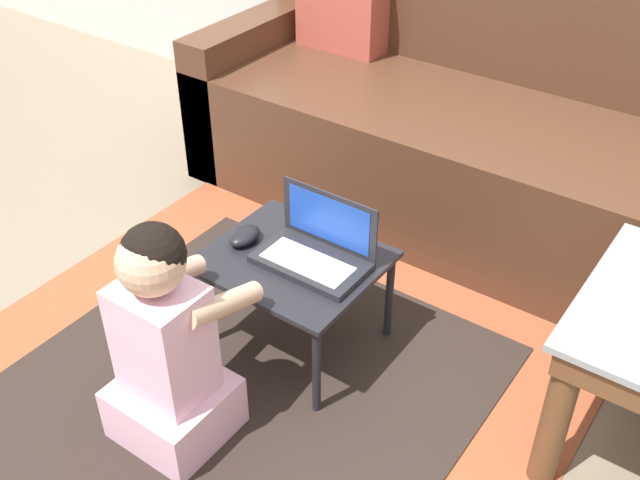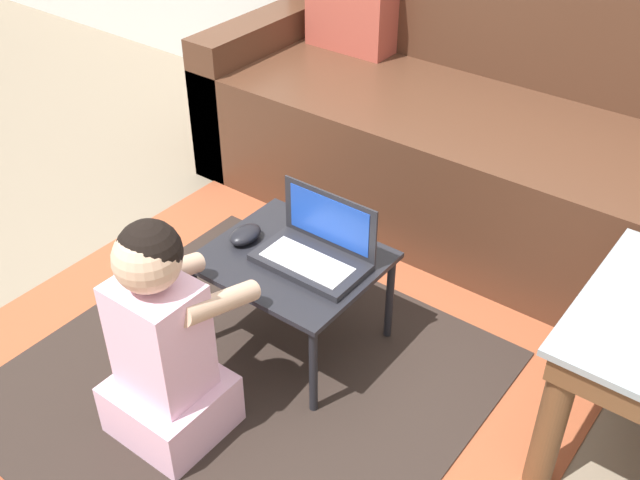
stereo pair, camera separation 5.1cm
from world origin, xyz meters
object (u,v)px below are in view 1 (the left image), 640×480
laptop_desk (293,268)px  computer_mouse (244,236)px  laptop (315,252)px  person_seated (167,347)px  couch (492,140)px

laptop_desk → computer_mouse: (-0.16, -0.02, 0.06)m
laptop_desk → laptop: laptop is taller
laptop → computer_mouse: bearing=-169.2°
laptop → person_seated: bearing=-103.1°
computer_mouse → laptop: bearing=10.8°
computer_mouse → laptop_desk: bearing=6.3°
laptop → computer_mouse: (-0.23, -0.04, -0.01)m
laptop → laptop_desk: bearing=-158.1°
couch → person_seated: 1.48m
laptop → computer_mouse: laptop is taller
laptop_desk → computer_mouse: bearing=-173.7°
couch → laptop: couch is taller
laptop → couch: bearing=84.6°
laptop_desk → couch: bearing=81.2°
computer_mouse → person_seated: 0.46m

